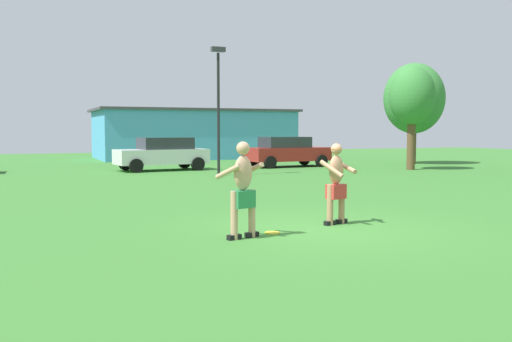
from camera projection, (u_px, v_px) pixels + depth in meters
name	position (u px, v px, depth m)	size (l,w,h in m)	color
ground_plane	(324.00, 229.00, 11.16)	(80.00, 80.00, 0.00)	#38752D
player_with_cap	(336.00, 180.00, 11.61)	(0.68, 0.69, 1.68)	black
player_in_green	(243.00, 187.00, 10.11)	(0.82, 0.70, 1.74)	black
frisbee	(272.00, 233.00, 10.65)	(0.29, 0.29, 0.03)	yellow
car_red_near_post	(287.00, 151.00, 29.83)	(4.38, 2.19, 1.58)	maroon
car_white_far_end	(162.00, 153.00, 27.15)	(4.46, 2.37, 1.58)	white
lamp_post	(218.00, 97.00, 23.85)	(0.60, 0.24, 5.41)	black
outbuilding_behind_lot	(193.00, 134.00, 39.39)	(13.38, 7.27, 3.33)	#4C9ED1
tree_left_field	(414.00, 99.00, 32.25)	(3.44, 3.44, 5.73)	brown
tree_right_field	(412.00, 97.00, 27.44)	(2.23, 2.23, 5.02)	brown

